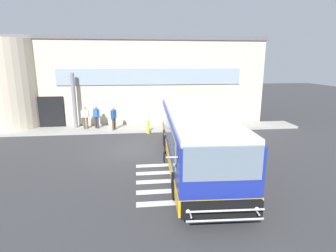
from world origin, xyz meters
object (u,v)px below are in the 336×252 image
bus_main_foreground (195,139)px  passenger_at_curb_edge (114,117)px  passenger_near_column (85,116)px  passenger_by_doorway (96,116)px  entry_support_column (74,101)px  safety_bollard_yellow (148,127)px

bus_main_foreground → passenger_at_curb_edge: (-4.35, 6.94, -0.25)m
passenger_at_curb_edge → passenger_near_column: bearing=165.1°
passenger_by_doorway → bus_main_foreground: bearing=-53.3°
entry_support_column → passenger_at_curb_edge: 3.21m
safety_bollard_yellow → entry_support_column: bearing=161.1°
bus_main_foreground → passenger_by_doorway: 9.44m
bus_main_foreground → safety_bollard_yellow: size_ratio=11.86×
entry_support_column → passenger_by_doorway: bearing=-14.2°
bus_main_foreground → safety_bollard_yellow: 6.52m
passenger_at_curb_edge → entry_support_column: bearing=160.3°
passenger_by_doorway → passenger_at_curb_edge: (1.29, -0.63, 0.00)m
passenger_near_column → passenger_by_doorway: (0.77, 0.08, 0.00)m
safety_bollard_yellow → bus_main_foreground: bearing=-72.5°
safety_bollard_yellow → passenger_by_doorway: bearing=159.2°
passenger_by_doorway → passenger_near_column: bearing=-174.0°
passenger_at_curb_edge → bus_main_foreground: bearing=-57.9°
bus_main_foreground → passenger_near_column: 9.85m
entry_support_column → safety_bollard_yellow: (5.26, -1.80, -1.68)m
entry_support_column → safety_bollard_yellow: entry_support_column is taller
entry_support_column → passenger_by_doorway: 1.93m
passenger_by_doorway → safety_bollard_yellow: size_ratio=1.86×
passenger_at_curb_edge → safety_bollard_yellow: size_ratio=1.86×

